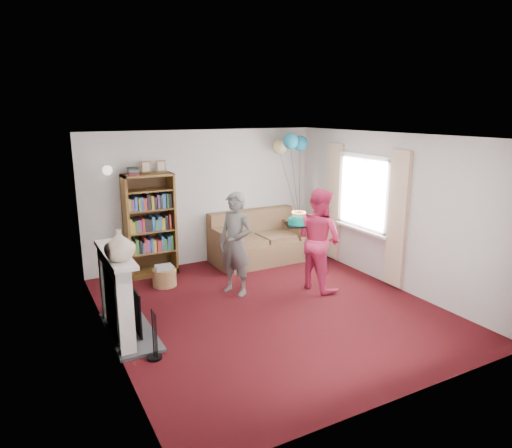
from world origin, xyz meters
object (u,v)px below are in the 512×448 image
sofa (258,242)px  person_magenta (319,239)px  birthday_cake (299,221)px  bookcase (149,225)px  person_striped (235,244)px

sofa → person_magenta: size_ratio=1.08×
person_magenta → birthday_cake: (-0.26, 0.21, 0.28)m
sofa → birthday_cake: birthday_cake is taller
sofa → person_magenta: bearing=-84.4°
sofa → person_magenta: person_magenta is taller
bookcase → person_magenta: 2.96m
sofa → person_striped: 1.75m
person_magenta → birthday_cake: person_magenta is taller
birthday_cake → sofa: bearing=87.2°
bookcase → birthday_cake: (1.96, -1.75, 0.23)m
sofa → birthday_cake: 1.70m
sofa → person_striped: size_ratio=1.10×
person_striped → birthday_cake: 1.08m
sofa → birthday_cake: size_ratio=4.48×
bookcase → sofa: (2.03, -0.23, -0.53)m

